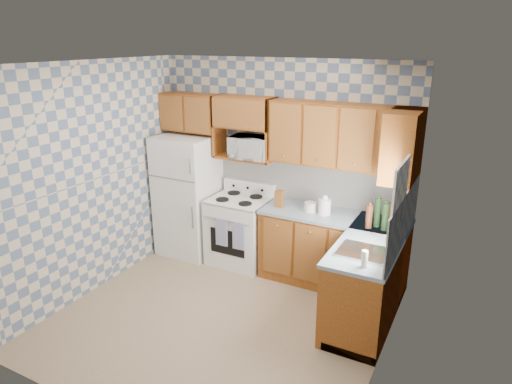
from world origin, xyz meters
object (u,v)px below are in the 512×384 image
refrigerator (188,195)px  microwave (251,147)px  electric_kettle (325,207)px  stove_body (240,231)px

refrigerator → microwave: 1.19m
refrigerator → electric_kettle: refrigerator is taller
electric_kettle → microwave: bearing=172.3°
stove_body → microwave: (0.10, 0.13, 1.14)m
stove_body → refrigerator: bearing=-178.2°
refrigerator → electric_kettle: bearing=0.1°
microwave → refrigerator: bearing=-174.9°
stove_body → microwave: size_ratio=1.74×
stove_body → electric_kettle: electric_kettle is taller
refrigerator → microwave: size_ratio=3.25×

